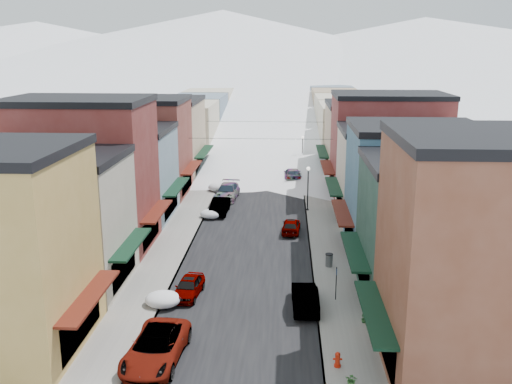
# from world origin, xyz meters

# --- Properties ---
(road) EXTENTS (10.00, 160.00, 0.01)m
(road) POSITION_xyz_m (0.00, 60.00, 0.01)
(road) COLOR black
(road) RESTS_ON ground
(sidewalk_left) EXTENTS (3.20, 160.00, 0.15)m
(sidewalk_left) POSITION_xyz_m (-6.60, 60.00, 0.07)
(sidewalk_left) COLOR gray
(sidewalk_left) RESTS_ON ground
(sidewalk_right) EXTENTS (3.20, 160.00, 0.15)m
(sidewalk_right) POSITION_xyz_m (6.60, 60.00, 0.07)
(sidewalk_right) COLOR gray
(sidewalk_right) RESTS_ON ground
(curb_left) EXTENTS (0.10, 160.00, 0.15)m
(curb_left) POSITION_xyz_m (-5.05, 60.00, 0.07)
(curb_left) COLOR slate
(curb_left) RESTS_ON ground
(curb_right) EXTENTS (0.10, 160.00, 0.15)m
(curb_right) POSITION_xyz_m (5.05, 60.00, 0.07)
(curb_right) COLOR slate
(curb_right) RESTS_ON ground
(bldg_l_cream) EXTENTS (11.30, 8.20, 9.50)m
(bldg_l_cream) POSITION_xyz_m (-13.19, 12.50, 4.76)
(bldg_l_cream) COLOR #B2A78F
(bldg_l_cream) RESTS_ON ground
(bldg_l_brick_near) EXTENTS (12.30, 8.20, 12.50)m
(bldg_l_brick_near) POSITION_xyz_m (-13.69, 20.50, 6.26)
(bldg_l_brick_near) COLOR maroon
(bldg_l_brick_near) RESTS_ON ground
(bldg_l_grayblue) EXTENTS (11.30, 9.20, 9.00)m
(bldg_l_grayblue) POSITION_xyz_m (-13.19, 29.00, 4.51)
(bldg_l_grayblue) COLOR #7891A0
(bldg_l_grayblue) RESTS_ON ground
(bldg_l_brick_far) EXTENTS (13.30, 9.20, 11.00)m
(bldg_l_brick_far) POSITION_xyz_m (-14.19, 38.00, 5.51)
(bldg_l_brick_far) COLOR maroon
(bldg_l_brick_far) RESTS_ON ground
(bldg_l_tan) EXTENTS (11.30, 11.20, 10.00)m
(bldg_l_tan) POSITION_xyz_m (-13.19, 48.00, 5.01)
(bldg_l_tan) COLOR tan
(bldg_l_tan) RESTS_ON ground
(bldg_r_brick_near) EXTENTS (12.30, 9.20, 12.50)m
(bldg_r_brick_near) POSITION_xyz_m (13.69, 3.00, 6.26)
(bldg_r_brick_near) COLOR brown
(bldg_r_brick_near) RESTS_ON ground
(bldg_r_green) EXTENTS (11.30, 9.20, 9.50)m
(bldg_r_green) POSITION_xyz_m (13.19, 12.00, 4.76)
(bldg_r_green) COLOR #1C3A2E
(bldg_r_green) RESTS_ON ground
(bldg_r_blue) EXTENTS (11.30, 9.20, 10.50)m
(bldg_r_blue) POSITION_xyz_m (13.19, 21.00, 5.26)
(bldg_r_blue) COLOR #37637D
(bldg_r_blue) RESTS_ON ground
(bldg_r_cream) EXTENTS (12.30, 9.20, 9.00)m
(bldg_r_cream) POSITION_xyz_m (13.69, 30.00, 4.51)
(bldg_r_cream) COLOR beige
(bldg_r_cream) RESTS_ON ground
(bldg_r_brick_far) EXTENTS (13.30, 9.20, 11.50)m
(bldg_r_brick_far) POSITION_xyz_m (14.19, 39.00, 5.76)
(bldg_r_brick_far) COLOR maroon
(bldg_r_brick_far) RESTS_ON ground
(bldg_r_tan) EXTENTS (11.30, 11.20, 9.50)m
(bldg_r_tan) POSITION_xyz_m (13.19, 49.00, 4.76)
(bldg_r_tan) COLOR tan
(bldg_r_tan) RESTS_ON ground
(distant_blocks) EXTENTS (34.00, 55.00, 8.00)m
(distant_blocks) POSITION_xyz_m (0.00, 83.00, 4.00)
(distant_blocks) COLOR gray
(distant_blocks) RESTS_ON ground
(mountain_ridge) EXTENTS (670.00, 340.00, 34.00)m
(mountain_ridge) POSITION_xyz_m (-19.47, 277.18, 14.36)
(mountain_ridge) COLOR silver
(mountain_ridge) RESTS_ON ground
(overhead_cables) EXTENTS (16.40, 15.04, 0.04)m
(overhead_cables) POSITION_xyz_m (0.00, 47.50, 6.20)
(overhead_cables) COLOR black
(overhead_cables) RESTS_ON ground
(car_white_suv) EXTENTS (3.12, 6.08, 1.64)m
(car_white_suv) POSITION_xyz_m (-3.84, 3.00, 0.82)
(car_white_suv) COLOR silver
(car_white_suv) RESTS_ON ground
(car_silver_sedan) EXTENTS (1.99, 4.07, 1.34)m
(car_silver_sedan) POSITION_xyz_m (-3.50, 11.29, 0.67)
(car_silver_sedan) COLOR #A6A9AE
(car_silver_sedan) RESTS_ON ground
(car_dark_hatch) EXTENTS (1.75, 4.66, 1.52)m
(car_dark_hatch) POSITION_xyz_m (-3.65, 30.86, 0.76)
(car_dark_hatch) COLOR black
(car_dark_hatch) RESTS_ON ground
(car_silver_wagon) EXTENTS (2.66, 5.80, 1.64)m
(car_silver_wagon) POSITION_xyz_m (-3.50, 36.68, 0.82)
(car_silver_wagon) COLOR gray
(car_silver_wagon) RESTS_ON ground
(car_green_sedan) EXTENTS (1.75, 4.64, 1.51)m
(car_green_sedan) POSITION_xyz_m (4.30, 9.84, 0.76)
(car_green_sedan) COLOR black
(car_green_sedan) RESTS_ON ground
(car_gray_suv) EXTENTS (1.85, 4.01, 1.33)m
(car_gray_suv) POSITION_xyz_m (3.50, 25.20, 0.67)
(car_gray_suv) COLOR #A0A2A9
(car_gray_suv) RESTS_ON ground
(car_black_sedan) EXTENTS (2.46, 5.39, 1.53)m
(car_black_sedan) POSITION_xyz_m (3.78, 45.97, 0.76)
(car_black_sedan) COLOR black
(car_black_sedan) RESTS_ON ground
(car_lane_silver) EXTENTS (2.03, 4.48, 1.49)m
(car_lane_silver) POSITION_xyz_m (-1.25, 52.15, 0.75)
(car_lane_silver) COLOR #A9ABB2
(car_lane_silver) RESTS_ON ground
(car_lane_white) EXTENTS (2.68, 5.04, 1.35)m
(car_lane_white) POSITION_xyz_m (1.25, 70.18, 0.67)
(car_lane_white) COLOR silver
(car_lane_white) RESTS_ON ground
(fire_hydrant) EXTENTS (0.49, 0.37, 0.83)m
(fire_hydrant) POSITION_xyz_m (5.79, 2.76, 0.53)
(fire_hydrant) COLOR red
(fire_hydrant) RESTS_ON sidewalk_right
(parking_sign) EXTENTS (0.06, 0.31, 2.29)m
(parking_sign) POSITION_xyz_m (6.36, 10.94, 1.49)
(parking_sign) COLOR black
(parking_sign) RESTS_ON sidewalk_right
(trash_can) EXTENTS (0.59, 0.59, 1.00)m
(trash_can) POSITION_xyz_m (6.33, 16.82, 0.66)
(trash_can) COLOR #57595C
(trash_can) RESTS_ON sidewalk_right
(streetlamp_near) EXTENTS (0.38, 0.38, 4.51)m
(streetlamp_near) POSITION_xyz_m (5.20, 32.11, 3.00)
(streetlamp_near) COLOR black
(streetlamp_near) RESTS_ON sidewalk_right
(streetlamp_far) EXTENTS (0.35, 0.35, 4.17)m
(streetlamp_far) POSITION_xyz_m (5.20, 54.57, 2.78)
(streetlamp_far) COLOR black
(streetlamp_far) RESTS_ON sidewalk_right
(planter_near) EXTENTS (0.75, 0.70, 0.67)m
(planter_near) POSITION_xyz_m (6.34, 1.00, 0.49)
(planter_near) COLOR #3B7434
(planter_near) RESTS_ON sidewalk_right
(planter_far) EXTENTS (0.37, 0.37, 0.53)m
(planter_far) POSITION_xyz_m (7.80, 7.78, 0.42)
(planter_far) COLOR #255128
(planter_far) RESTS_ON sidewalk_right
(snow_pile_near) EXTENTS (2.35, 2.65, 0.99)m
(snow_pile_near) POSITION_xyz_m (-4.88, 9.71, 0.48)
(snow_pile_near) COLOR white
(snow_pile_near) RESTS_ON ground
(snow_pile_mid) EXTENTS (2.17, 2.53, 0.92)m
(snow_pile_mid) POSITION_xyz_m (-4.28, 29.25, 0.44)
(snow_pile_mid) COLOR white
(snow_pile_mid) RESTS_ON ground
(snow_pile_far) EXTENTS (2.61, 2.80, 1.10)m
(snow_pile_far) POSITION_xyz_m (-4.70, 39.75, 0.53)
(snow_pile_far) COLOR white
(snow_pile_far) RESTS_ON ground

